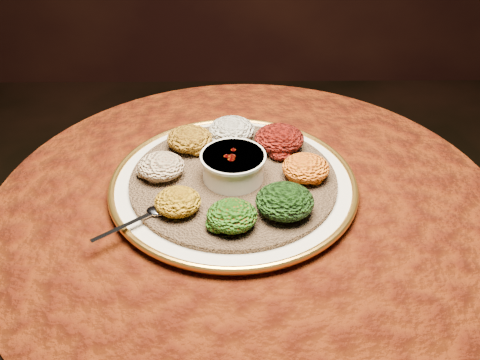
{
  "coord_description": "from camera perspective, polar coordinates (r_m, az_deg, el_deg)",
  "views": [
    {
      "loc": [
        -0.02,
        -0.78,
        1.36
      ],
      "look_at": [
        -0.02,
        0.03,
        0.76
      ],
      "focal_mm": 40.0,
      "sensor_mm": 36.0,
      "label": 1
    }
  ],
  "objects": [
    {
      "name": "table",
      "position": [
        1.12,
        0.83,
        -9.35
      ],
      "size": [
        0.96,
        0.96,
        0.73
      ],
      "color": "black",
      "rests_on": "ground"
    },
    {
      "name": "platter",
      "position": [
        1.01,
        -0.71,
        -0.45
      ],
      "size": [
        0.51,
        0.51,
        0.02
      ],
      "rotation": [
        0.0,
        0.0,
        -0.15
      ],
      "color": "beige",
      "rests_on": "table"
    },
    {
      "name": "injera",
      "position": [
        1.01,
        -0.72,
        0.04
      ],
      "size": [
        0.41,
        0.41,
        0.01
      ],
      "primitive_type": "cylinder",
      "rotation": [
        0.0,
        0.0,
        -0.05
      ],
      "color": "brown",
      "rests_on": "platter"
    },
    {
      "name": "stew_bowl",
      "position": [
        0.99,
        -0.73,
        1.65
      ],
      "size": [
        0.12,
        0.12,
        0.05
      ],
      "color": "silver",
      "rests_on": "injera"
    },
    {
      "name": "spoon",
      "position": [
        0.93,
        -9.34,
        -3.48
      ],
      "size": [
        0.12,
        0.1,
        0.01
      ],
      "rotation": [
        0.0,
        0.0,
        -2.48
      ],
      "color": "silver",
      "rests_on": "injera"
    },
    {
      "name": "portion_ayib",
      "position": [
        1.1,
        -0.88,
        5.37
      ],
      "size": [
        0.1,
        0.09,
        0.05
      ],
      "primitive_type": "ellipsoid",
      "color": "beige",
      "rests_on": "injera"
    },
    {
      "name": "portion_kitfo",
      "position": [
        1.08,
        4.2,
        4.43
      ],
      "size": [
        0.1,
        0.09,
        0.05
      ],
      "primitive_type": "ellipsoid",
      "color": "black",
      "rests_on": "injera"
    },
    {
      "name": "portion_tikil",
      "position": [
        1.0,
        7.03,
        1.28
      ],
      "size": [
        0.09,
        0.08,
        0.04
      ],
      "primitive_type": "ellipsoid",
      "color": "#AC7E0E",
      "rests_on": "injera"
    },
    {
      "name": "portion_gomen",
      "position": [
        0.91,
        4.8,
        -2.27
      ],
      "size": [
        0.1,
        0.1,
        0.05
      ],
      "primitive_type": "ellipsoid",
      "color": "black",
      "rests_on": "injera"
    },
    {
      "name": "portion_mixveg",
      "position": [
        0.89,
        -0.86,
        -3.82
      ],
      "size": [
        0.09,
        0.08,
        0.04
      ],
      "primitive_type": "ellipsoid",
      "color": "#AA2B0B",
      "rests_on": "injera"
    },
    {
      "name": "portion_kik",
      "position": [
        0.92,
        -6.65,
        -2.3
      ],
      "size": [
        0.08,
        0.08,
        0.04
      ],
      "primitive_type": "ellipsoid",
      "color": "#9C6F0D",
      "rests_on": "injera"
    },
    {
      "name": "portion_timatim",
      "position": [
        1.01,
        -8.41,
        1.45
      ],
      "size": [
        0.09,
        0.08,
        0.04
      ],
      "primitive_type": "ellipsoid",
      "color": "maroon",
      "rests_on": "injera"
    },
    {
      "name": "portion_shiro",
      "position": [
        1.08,
        -5.4,
        4.4
      ],
      "size": [
        0.09,
        0.09,
        0.04
      ],
      "primitive_type": "ellipsoid",
      "color": "#916211",
      "rests_on": "injera"
    }
  ]
}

